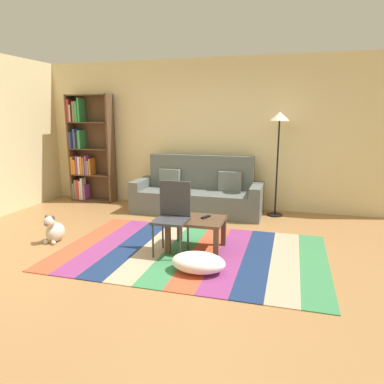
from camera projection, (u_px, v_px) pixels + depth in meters
ground_plane at (171, 254)px, 4.46m from camera, size 14.00×14.00×0.00m
back_wall at (215, 134)px, 6.57m from camera, size 6.80×0.10×2.70m
rug at (191, 252)px, 4.52m from camera, size 3.29×2.11×0.01m
couch at (198, 194)px, 6.34m from camera, size 2.26×0.80×1.00m
bookshelf at (86, 150)px, 7.09m from camera, size 0.90×0.28×2.09m
coffee_table at (197, 224)px, 4.54m from camera, size 0.69×0.56×0.41m
pouf at (198, 263)px, 3.92m from camera, size 0.61×0.41×0.22m
dog at (54, 230)px, 4.88m from camera, size 0.22×0.35×0.40m
standing_lamp at (279, 130)px, 5.88m from camera, size 0.32×0.32×1.75m
tv_remote at (206, 217)px, 4.56m from camera, size 0.10×0.16×0.02m
folding_chair at (173, 211)px, 4.42m from camera, size 0.40×0.40×0.90m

